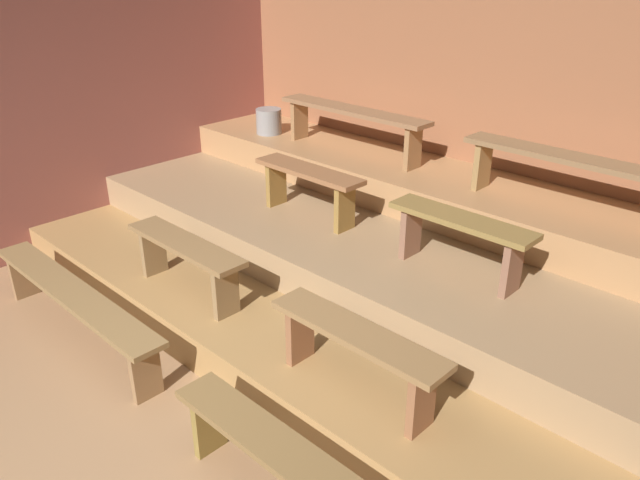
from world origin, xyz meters
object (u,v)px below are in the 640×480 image
object	(u,v)px
bench_floor_left	(73,299)
pail_upper	(269,121)
bench_upper_left	(352,118)
bench_middle_left	(309,181)
bench_lower_right	(356,346)
bench_lower_left	(186,255)
bench_upper_right	(572,168)
bench_middle_right	(460,232)

from	to	relation	value
bench_floor_left	pail_upper	world-z (taller)	pail_upper
bench_upper_left	bench_middle_left	bearing A→B (deg)	-70.30
bench_middle_left	bench_floor_left	bearing A→B (deg)	-106.24
bench_lower_right	bench_upper_left	bearing A→B (deg)	132.10
bench_lower_left	bench_lower_right	xyz separation A→B (m)	(1.66, 0.00, 0.00)
bench_floor_left	bench_upper_left	size ratio (longest dim) A/B	1.28
bench_lower_right	pail_upper	xyz separation A→B (m)	(-2.96, 1.99, 0.40)
bench_lower_left	bench_middle_left	bearing A→B (deg)	85.12
bench_middle_left	bench_upper_right	bearing A→B (deg)	26.89
bench_floor_left	bench_lower_right	xyz separation A→B (m)	(2.10, 0.69, 0.27)
bench_upper_left	pail_upper	bearing A→B (deg)	-175.31
bench_middle_right	pail_upper	distance (m)	2.97
bench_upper_right	bench_lower_right	bearing A→B (deg)	-96.10
bench_floor_left	bench_lower_left	xyz separation A→B (m)	(0.44, 0.69, 0.27)
bench_middle_left	bench_upper_left	size ratio (longest dim) A/B	0.63
bench_middle_left	pail_upper	bearing A→B (deg)	149.89
pail_upper	bench_floor_left	bearing A→B (deg)	-72.30
bench_lower_right	bench_upper_right	size ratio (longest dim) A/B	0.70
pail_upper	bench_lower_left	bearing A→B (deg)	-56.82
bench_floor_left	bench_middle_right	size ratio (longest dim) A/B	2.02
bench_middle_left	pail_upper	xyz separation A→B (m)	(-1.40, 0.81, 0.11)
bench_upper_left	bench_middle_right	bearing A→B (deg)	-26.89
bench_lower_right	bench_upper_right	world-z (taller)	bench_upper_right
bench_middle_right	bench_upper_left	distance (m)	2.02
bench_lower_left	pail_upper	world-z (taller)	pail_upper
bench_middle_left	bench_upper_right	distance (m)	2.02
bench_upper_left	pail_upper	xyz separation A→B (m)	(-1.08, -0.09, -0.21)
bench_middle_right	pail_upper	bearing A→B (deg)	164.12
bench_upper_left	pail_upper	world-z (taller)	bench_upper_left
bench_lower_right	pail_upper	distance (m)	3.59
bench_floor_left	pail_upper	size ratio (longest dim) A/B	7.96
bench_lower_left	bench_upper_left	xyz separation A→B (m)	(-0.22, 2.08, 0.61)
bench_lower_right	bench_middle_right	distance (m)	1.22
bench_middle_right	pail_upper	xyz separation A→B (m)	(-2.86, 0.81, 0.11)
bench_middle_right	bench_middle_left	bearing A→B (deg)	180.00
bench_lower_left	bench_lower_right	size ratio (longest dim) A/B	1.00
bench_middle_left	bench_upper_left	distance (m)	1.01
bench_lower_left	bench_middle_right	xyz separation A→B (m)	(1.56, 1.18, 0.29)
bench_middle_right	bench_upper_right	world-z (taller)	bench_upper_right
bench_lower_left	bench_upper_left	bearing A→B (deg)	96.10
bench_middle_left	bench_middle_right	distance (m)	1.46
bench_floor_left	bench_middle_left	distance (m)	2.03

